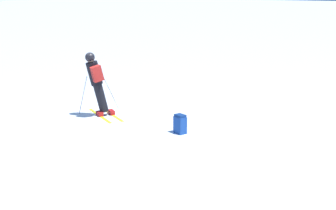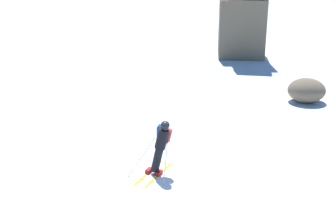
# 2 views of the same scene
# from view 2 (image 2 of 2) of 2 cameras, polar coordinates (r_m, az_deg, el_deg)

# --- Properties ---
(ground_plane) EXTENTS (300.00, 300.00, 0.00)m
(ground_plane) POSITION_cam_2_polar(r_m,az_deg,el_deg) (15.07, -0.86, -8.41)
(ground_plane) COLOR white
(skier) EXTENTS (1.39, 1.85, 1.92)m
(skier) POSITION_cam_2_polar(r_m,az_deg,el_deg) (14.53, -0.87, -4.82)
(skier) COLOR yellow
(skier) RESTS_ON ground
(spare_backpack) EXTENTS (0.28, 0.34, 0.50)m
(spare_backpack) POSITION_cam_2_polar(r_m,az_deg,el_deg) (17.51, -0.91, -3.31)
(spare_backpack) COLOR #194293
(spare_backpack) RESTS_ON ground
(exposed_boulder_0) EXTENTS (1.69, 1.44, 1.10)m
(exposed_boulder_0) POSITION_cam_2_polar(r_m,az_deg,el_deg) (22.11, 16.54, 1.72)
(exposed_boulder_0) COLOR #7A664C
(exposed_boulder_0) RESTS_ON ground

